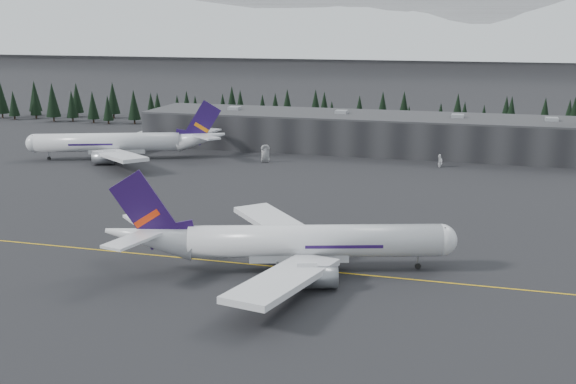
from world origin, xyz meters
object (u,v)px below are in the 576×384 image
(jet_main, at_px, (284,242))
(jet_parked, at_px, (126,143))
(gse_vehicle_a, at_px, (265,160))
(gse_vehicle_b, at_px, (440,165))
(terminal, at_px, (369,132))

(jet_main, relative_size, jet_parked, 1.00)
(jet_main, height_order, gse_vehicle_a, jet_main)
(jet_parked, xyz_separation_m, gse_vehicle_a, (46.02, 6.90, -4.62))
(jet_parked, relative_size, gse_vehicle_b, 15.42)
(gse_vehicle_b, bearing_deg, jet_parked, -86.03)
(terminal, distance_m, jet_parked, 83.56)
(jet_main, bearing_deg, gse_vehicle_a, 92.24)
(jet_parked, distance_m, gse_vehicle_b, 102.06)
(terminal, height_order, gse_vehicle_b, terminal)
(gse_vehicle_a, bearing_deg, gse_vehicle_b, -16.47)
(jet_main, height_order, gse_vehicle_b, jet_main)
(jet_parked, bearing_deg, terminal, -173.21)
(jet_main, xyz_separation_m, jet_parked, (-80.29, 90.38, 0.06))
(terminal, xyz_separation_m, jet_parked, (-74.47, -37.90, -0.88))
(jet_parked, bearing_deg, gse_vehicle_a, 168.35)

